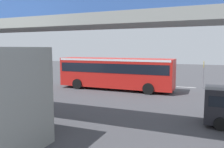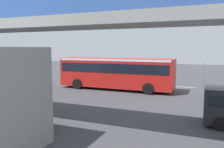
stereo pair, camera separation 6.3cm
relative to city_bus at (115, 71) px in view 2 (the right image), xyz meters
The scene contains 8 objects.
ground 2.15m from the city_bus, 118.75° to the right, with size 80.00×80.00×0.00m, color #424247.
city_bus is the anchor object (origin of this frame).
traffic_sign 9.03m from the city_bus, 154.93° to the right, with size 0.08×0.60×2.80m.
lane_dash_leftmost 7.90m from the city_bus, 147.89° to the right, with size 2.00×0.20×0.01m, color silver.
lane_dash_left 5.14m from the city_bus, 121.49° to the right, with size 2.00×0.20×0.01m, color silver.
lane_dash_centre 4.73m from the city_bus, 69.76° to the right, with size 2.00×0.20×0.01m, color silver.
lane_dash_right 7.10m from the city_bus, 36.53° to the right, with size 2.00×0.20×0.01m, color silver.
pedestrian_overpass 11.74m from the city_bus, 92.52° to the left, with size 27.47×2.60×6.74m.
Camera 2 is at (-8.01, 22.18, 4.16)m, focal length 36.80 mm.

